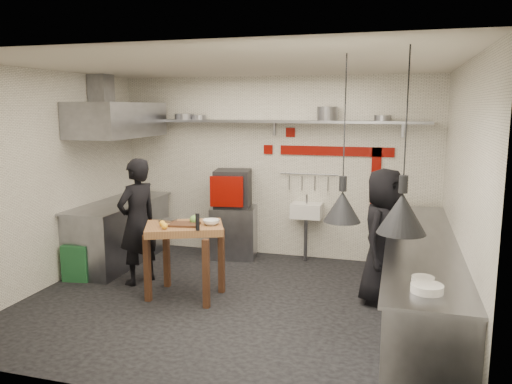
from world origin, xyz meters
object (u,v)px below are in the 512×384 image
(chef_left, at_px, (138,222))
(green_bin, at_px, (80,261))
(chef_right, at_px, (383,236))
(combi_oven, at_px, (233,189))
(oven_stand, at_px, (234,231))
(prep_table, at_px, (185,261))

(chef_left, bearing_deg, green_bin, -63.24)
(chef_left, relative_size, chef_right, 1.03)
(combi_oven, bearing_deg, chef_right, -38.40)
(oven_stand, bearing_deg, prep_table, -100.82)
(oven_stand, xyz_separation_m, combi_oven, (-0.01, -0.03, 0.69))
(chef_left, bearing_deg, chef_right, 114.64)
(oven_stand, distance_m, chef_right, 2.68)
(chef_right, bearing_deg, chef_left, 114.25)
(combi_oven, xyz_separation_m, chef_left, (-0.83, -1.46, -0.25))
(oven_stand, height_order, prep_table, prep_table)
(combi_oven, relative_size, chef_right, 0.36)
(green_bin, bearing_deg, oven_stand, 42.90)
(combi_oven, bearing_deg, prep_table, -100.67)
(oven_stand, distance_m, prep_table, 1.80)
(oven_stand, height_order, chef_left, chef_left)
(prep_table, height_order, chef_left, chef_left)
(chef_left, xyz_separation_m, chef_right, (3.15, 0.20, -0.02))
(oven_stand, distance_m, green_bin, 2.33)
(oven_stand, height_order, combi_oven, combi_oven)
(green_bin, bearing_deg, chef_right, 4.11)
(oven_stand, xyz_separation_m, green_bin, (-1.71, -1.59, -0.15))
(oven_stand, bearing_deg, chef_right, -39.11)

